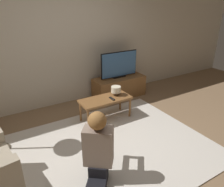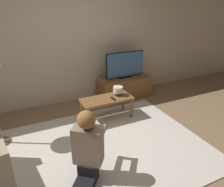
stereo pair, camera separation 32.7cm
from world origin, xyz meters
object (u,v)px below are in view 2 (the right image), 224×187
at_px(coffee_table, 107,101).
at_px(table_lamp, 118,90).
at_px(person_kneeling, 87,147).
at_px(tv, 125,65).

height_order(coffee_table, table_lamp, table_lamp).
bearing_deg(table_lamp, person_kneeling, -129.09).
distance_m(tv, person_kneeling, 2.59).
xyz_separation_m(tv, person_kneeling, (-1.59, -2.03, -0.27)).
relative_size(tv, coffee_table, 0.95).
bearing_deg(tv, coffee_table, -135.86).
relative_size(coffee_table, table_lamp, 5.23).
bearing_deg(tv, table_lamp, -126.43).
xyz_separation_m(tv, coffee_table, (-0.78, -0.75, -0.38)).
relative_size(tv, person_kneeling, 0.95).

